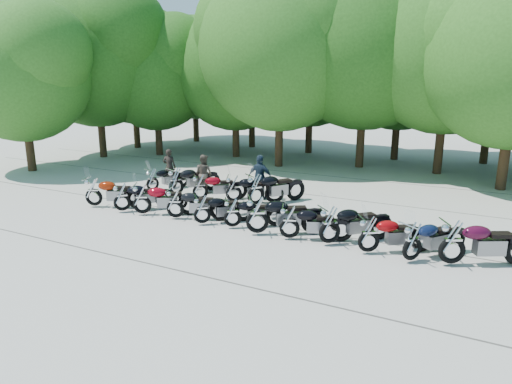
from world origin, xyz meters
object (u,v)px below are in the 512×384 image
at_px(motorcycle_1, 122,196).
at_px(motorcycle_10, 413,240).
at_px(motorcycle_0, 93,191).
at_px(motorcycle_5, 233,212).
at_px(motorcycle_7, 290,221).
at_px(rider_2, 260,178).
at_px(motorcycle_9, 369,233).
at_px(motorcycle_15, 234,187).
at_px(motorcycle_3, 175,202).
at_px(rider_1, 204,174).
at_px(motorcycle_11, 453,241).
at_px(rider_0, 169,167).
at_px(motorcycle_16, 256,188).
at_px(motorcycle_4, 202,209).
at_px(motorcycle_2, 142,198).
at_px(motorcycle_14, 200,186).
at_px(motorcycle_8, 330,223).
at_px(motorcycle_13, 176,180).
at_px(motorcycle_6, 257,214).
at_px(motorcycle_12, 152,179).

relative_size(motorcycle_1, motorcycle_10, 0.98).
distance_m(motorcycle_0, motorcycle_10, 11.80).
xyz_separation_m(motorcycle_5, motorcycle_10, (5.76, -0.25, 0.06)).
relative_size(motorcycle_7, rider_2, 1.18).
bearing_deg(motorcycle_9, rider_2, 20.43).
relative_size(motorcycle_9, motorcycle_15, 0.98).
relative_size(motorcycle_3, rider_1, 1.32).
relative_size(motorcycle_5, motorcycle_7, 0.94).
bearing_deg(rider_2, rider_1, 1.07).
bearing_deg(motorcycle_3, motorcycle_11, -111.37).
height_order(motorcycle_7, rider_0, rider_0).
bearing_deg(motorcycle_16, motorcycle_4, 113.37).
xyz_separation_m(motorcycle_7, motorcycle_15, (-3.65, 2.90, 0.02)).
relative_size(motorcycle_0, motorcycle_10, 1.04).
relative_size(motorcycle_2, motorcycle_10, 1.03).
bearing_deg(motorcycle_5, rider_0, 17.76).
relative_size(motorcycle_10, motorcycle_14, 1.03).
distance_m(motorcycle_3, motorcycle_8, 5.66).
height_order(motorcycle_7, motorcycle_8, motorcycle_8).
distance_m(motorcycle_11, rider_0, 13.19).
bearing_deg(motorcycle_4, motorcycle_3, 41.54).
xyz_separation_m(motorcycle_8, rider_0, (-9.13, 4.14, 0.17)).
distance_m(motorcycle_0, motorcycle_14, 4.11).
xyz_separation_m(motorcycle_7, motorcycle_16, (-2.66, 2.89, 0.10)).
relative_size(motorcycle_0, motorcycle_1, 1.06).
xyz_separation_m(motorcycle_13, rider_1, (0.67, 1.09, 0.15)).
distance_m(motorcycle_9, motorcycle_15, 6.78).
xyz_separation_m(motorcycle_0, motorcycle_1, (1.45, -0.00, -0.04)).
distance_m(motorcycle_3, motorcycle_5, 2.30).
distance_m(motorcycle_1, motorcycle_3, 2.29).
xyz_separation_m(motorcycle_11, motorcycle_16, (-7.29, 2.78, 0.00)).
bearing_deg(motorcycle_3, motorcycle_9, -112.62).
xyz_separation_m(motorcycle_13, rider_0, (-1.55, 1.57, 0.16)).
distance_m(motorcycle_0, rider_2, 6.54).
bearing_deg(motorcycle_6, rider_2, -5.51).
bearing_deg(rider_0, rider_2, 159.10).
xyz_separation_m(motorcycle_5, motorcycle_13, (-4.22, 2.54, 0.11)).
height_order(motorcycle_10, rider_1, rider_1).
bearing_deg(motorcycle_10, motorcycle_5, 34.56).
distance_m(motorcycle_0, motorcycle_5, 6.04).
height_order(motorcycle_0, motorcycle_5, motorcycle_0).
distance_m(motorcycle_7, motorcycle_8, 1.25).
distance_m(motorcycle_1, rider_0, 4.54).
distance_m(motorcycle_1, rider_2, 5.46).
bearing_deg(motorcycle_1, rider_2, -91.85).
relative_size(motorcycle_5, rider_1, 1.22).
xyz_separation_m(motorcycle_4, motorcycle_12, (-4.51, 2.85, 0.01)).
bearing_deg(motorcycle_0, motorcycle_12, -29.75).
relative_size(motorcycle_14, rider_1, 1.30).
relative_size(motorcycle_8, motorcycle_13, 0.99).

